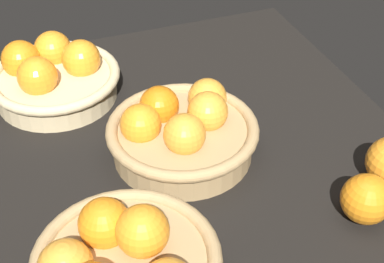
{
  "coord_description": "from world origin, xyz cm",
  "views": [
    {
      "loc": [
        -73.01,
        28.39,
        67.55
      ],
      "look_at": [
        -1.54,
        1.7,
        7.0
      ],
      "focal_mm": 54.21,
      "sensor_mm": 36.0,
      "label": 1
    }
  ],
  "objects_px": {
    "basket_center": "(182,131)",
    "basket_far_right": "(54,76)",
    "loose_orange_back_gap": "(366,199)",
    "basket_far_left": "(123,263)"
  },
  "relations": [
    {
      "from": "basket_far_left",
      "to": "basket_center",
      "type": "distance_m",
      "value": 0.28
    },
    {
      "from": "basket_far_right",
      "to": "loose_orange_back_gap",
      "type": "distance_m",
      "value": 0.61
    },
    {
      "from": "basket_far_right",
      "to": "basket_far_left",
      "type": "bearing_deg",
      "value": -179.1
    },
    {
      "from": "basket_far_right",
      "to": "loose_orange_back_gap",
      "type": "height_order",
      "value": "basket_far_right"
    },
    {
      "from": "basket_center",
      "to": "loose_orange_back_gap",
      "type": "relative_size",
      "value": 3.34
    },
    {
      "from": "basket_far_right",
      "to": "loose_orange_back_gap",
      "type": "xyz_separation_m",
      "value": [
        -0.49,
        -0.37,
        -0.0
      ]
    },
    {
      "from": "basket_far_left",
      "to": "loose_orange_back_gap",
      "type": "distance_m",
      "value": 0.37
    },
    {
      "from": "basket_center",
      "to": "basket_far_right",
      "type": "bearing_deg",
      "value": 35.06
    },
    {
      "from": "basket_far_left",
      "to": "basket_far_right",
      "type": "bearing_deg",
      "value": 0.9
    },
    {
      "from": "basket_far_left",
      "to": "basket_center",
      "type": "bearing_deg",
      "value": -35.63
    }
  ]
}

